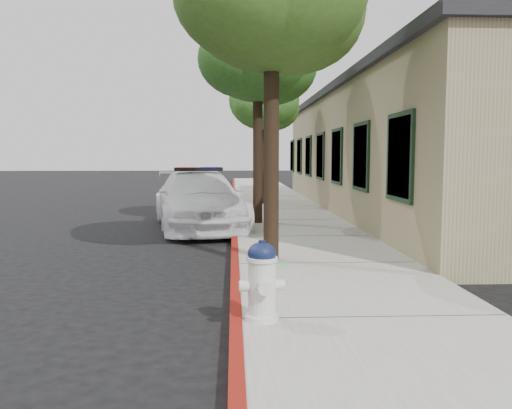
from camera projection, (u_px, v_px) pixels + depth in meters
The scene contains 8 objects.
ground at pixel (231, 272), 8.88m from camera, with size 120.00×120.00×0.00m, color black.
sidewalk at pixel (302, 239), 11.92m from camera, with size 3.20×60.00×0.15m, color gray.
red_curb at pixel (235, 239), 11.86m from camera, with size 0.14×60.00×0.16m, color maroon.
clapboard_building at pixel (427, 151), 17.92m from camera, with size 7.30×20.89×4.24m.
police_car at pixel (199, 200), 14.13m from camera, with size 3.13×5.65×1.67m.
fire_hydrant at pixel (262, 280), 5.77m from camera, with size 0.51×0.45×0.90m.
street_tree_mid at pixel (258, 58), 13.91m from camera, with size 3.23×3.07×5.85m.
street_tree_far at pixel (265, 103), 19.56m from camera, with size 2.69×2.75×5.02m.
Camera 1 is at (0.04, -8.74, 1.98)m, focal length 36.68 mm.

